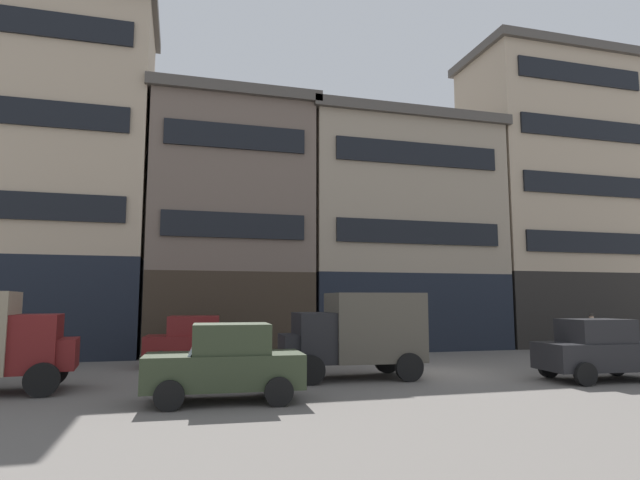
% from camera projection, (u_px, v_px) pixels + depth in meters
% --- Properties ---
extents(ground_plane, '(120.00, 120.00, 0.00)m').
position_uv_depth(ground_plane, '(428.00, 373.00, 17.22)').
color(ground_plane, '#605B56').
extents(building_far_left, '(8.27, 5.72, 16.05)m').
position_uv_depth(building_far_left, '(56.00, 173.00, 23.27)').
color(building_far_left, black).
rests_on(building_far_left, ground_plane).
extents(building_center_left, '(7.80, 5.72, 12.03)m').
position_uv_depth(building_center_left, '(229.00, 224.00, 25.04)').
color(building_center_left, '#33281E').
rests_on(building_center_left, ground_plane).
extents(building_center_right, '(10.41, 5.72, 11.85)m').
position_uv_depth(building_center_right, '(398.00, 232.00, 27.31)').
color(building_center_right, black).
rests_on(building_center_right, ground_plane).
extents(building_far_right, '(9.76, 5.72, 16.69)m').
position_uv_depth(building_far_right, '(553.00, 196.00, 30.13)').
color(building_far_right, black).
rests_on(building_far_right, ground_plane).
extents(delivery_truck_far, '(4.41, 2.26, 2.62)m').
position_uv_depth(delivery_truck_far, '(357.00, 332.00, 16.20)').
color(delivery_truck_far, black).
rests_on(delivery_truck_far, ground_plane).
extents(sedan_dark, '(3.82, 2.10, 1.83)m').
position_uv_depth(sedan_dark, '(197.00, 341.00, 19.04)').
color(sedan_dark, maroon).
rests_on(sedan_dark, ground_plane).
extents(sedan_light, '(3.81, 2.09, 1.83)m').
position_uv_depth(sedan_light, '(600.00, 350.00, 15.73)').
color(sedan_light, black).
rests_on(sedan_light, ground_plane).
extents(sedan_parked_curb, '(3.78, 2.02, 1.83)m').
position_uv_depth(sedan_parked_curb, '(226.00, 363.00, 12.44)').
color(sedan_parked_curb, '#2D3823').
rests_on(sedan_parked_curb, ground_plane).
extents(pedestrian_officer, '(0.50, 0.50, 1.79)m').
position_uv_depth(pedestrian_officer, '(592.00, 331.00, 24.38)').
color(pedestrian_officer, '#38332D').
rests_on(pedestrian_officer, ground_plane).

